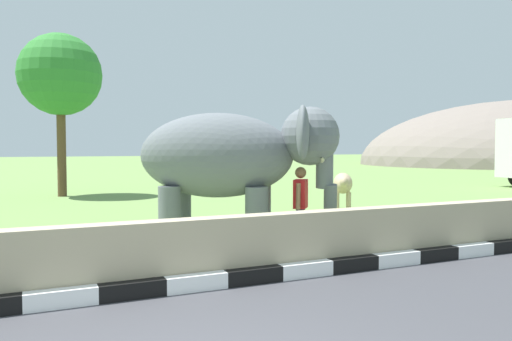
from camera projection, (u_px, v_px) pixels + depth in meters
name	position (u px, v px, depth m)	size (l,w,h in m)	color
striped_curb	(98.00, 294.00, 6.58)	(16.20, 0.20, 0.24)	white
barrier_parapet	(252.00, 247.00, 7.81)	(28.00, 0.36, 1.00)	tan
elephant	(235.00, 157.00, 10.02)	(3.95, 3.44, 2.86)	slate
person_handler	(301.00, 203.00, 10.16)	(0.49, 0.56, 1.66)	navy
cow_near	(343.00, 184.00, 15.99)	(1.37, 1.82, 1.23)	tan
tree_distant	(60.00, 76.00, 20.64)	(3.37, 3.37, 6.73)	brown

